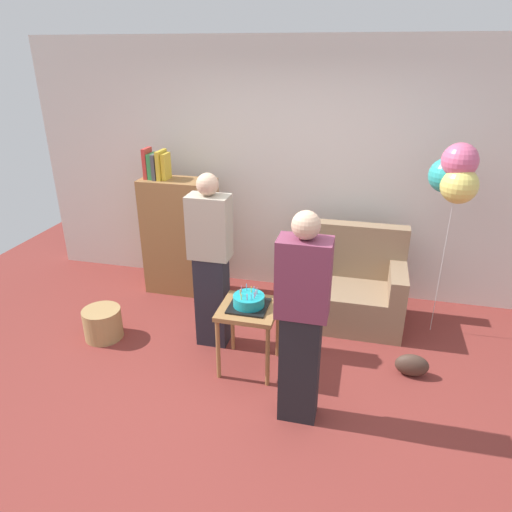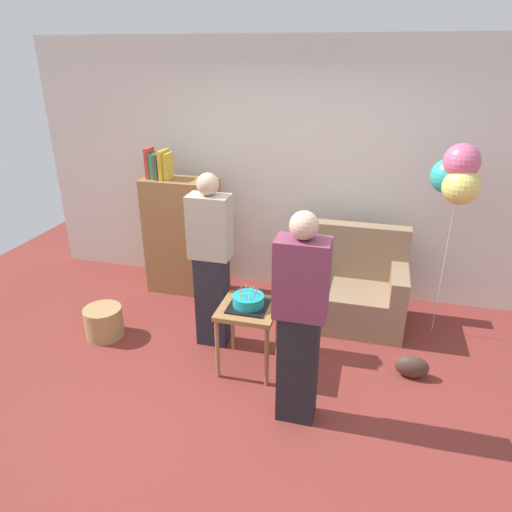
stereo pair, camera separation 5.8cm
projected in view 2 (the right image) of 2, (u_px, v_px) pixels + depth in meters
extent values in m
plane|color=maroon|center=(247.00, 396.00, 3.74)|extent=(8.00, 8.00, 0.00)
cube|color=silver|center=(298.00, 172.00, 5.00)|extent=(6.00, 0.10, 2.70)
cube|color=#8C7054|center=(347.00, 304.00, 4.69)|extent=(1.10, 0.70, 0.40)
cube|color=#8C7054|center=(353.00, 250.00, 4.74)|extent=(1.10, 0.16, 0.56)
cube|color=#8C7054|center=(302.00, 270.00, 4.67)|extent=(0.16, 0.70, 0.24)
cube|color=#8C7054|center=(399.00, 281.00, 4.45)|extent=(0.16, 0.70, 0.24)
cube|color=olive|center=(183.00, 237.00, 5.16)|extent=(0.80, 0.36, 1.30)
cube|color=red|center=(150.00, 163.00, 4.91)|extent=(0.04, 0.17, 0.32)
cube|color=#38934C|center=(155.00, 165.00, 4.90)|extent=(0.05, 0.18, 0.27)
cube|color=#4C4C51|center=(159.00, 166.00, 4.89)|extent=(0.04, 0.23, 0.27)
cube|color=gold|center=(164.00, 164.00, 4.87)|extent=(0.04, 0.23, 0.30)
cube|color=gold|center=(168.00, 166.00, 4.87)|extent=(0.05, 0.16, 0.27)
cube|color=olive|center=(248.00, 309.00, 3.87)|extent=(0.48, 0.48, 0.04)
cylinder|color=olive|center=(217.00, 349.00, 3.85)|extent=(0.04, 0.04, 0.56)
cylinder|color=olive|center=(267.00, 357.00, 3.75)|extent=(0.04, 0.04, 0.56)
cylinder|color=olive|center=(233.00, 323.00, 4.22)|extent=(0.04, 0.04, 0.56)
cylinder|color=olive|center=(278.00, 329.00, 4.12)|extent=(0.04, 0.04, 0.56)
cube|color=black|center=(248.00, 306.00, 3.85)|extent=(0.32, 0.32, 0.02)
cylinder|color=teal|center=(248.00, 300.00, 3.83)|extent=(0.26, 0.26, 0.09)
cylinder|color=#EA668C|center=(255.00, 293.00, 3.79)|extent=(0.01, 0.01, 0.05)
cylinder|color=#EA668C|center=(257.00, 291.00, 3.82)|extent=(0.01, 0.01, 0.06)
cylinder|color=#66B2E5|center=(254.00, 290.00, 3.84)|extent=(0.01, 0.01, 0.06)
cylinder|color=#F2CC4C|center=(251.00, 289.00, 3.86)|extent=(0.01, 0.01, 0.06)
cylinder|color=#66B2E5|center=(246.00, 287.00, 3.88)|extent=(0.01, 0.01, 0.06)
cylinder|color=#EA668C|center=(241.00, 289.00, 3.86)|extent=(0.01, 0.01, 0.05)
cylinder|color=#EA668C|center=(240.00, 292.00, 3.82)|extent=(0.01, 0.01, 0.05)
cylinder|color=#F2CC4C|center=(240.00, 293.00, 3.79)|extent=(0.01, 0.01, 0.06)
cylinder|color=#F2CC4C|center=(241.00, 297.00, 3.74)|extent=(0.01, 0.01, 0.05)
cylinder|color=#EA668C|center=(246.00, 297.00, 3.74)|extent=(0.01, 0.01, 0.05)
cylinder|color=#66B2E5|center=(250.00, 297.00, 3.74)|extent=(0.01, 0.01, 0.05)
cylinder|color=#EA668C|center=(254.00, 295.00, 3.76)|extent=(0.01, 0.01, 0.05)
cube|color=#23232D|center=(213.00, 300.00, 4.27)|extent=(0.28, 0.20, 0.88)
cube|color=#B2A893|center=(210.00, 227.00, 3.98)|extent=(0.36, 0.22, 0.56)
sphere|color=#D1A889|center=(208.00, 184.00, 3.83)|extent=(0.19, 0.19, 0.19)
cube|color=black|center=(298.00, 367.00, 3.37)|extent=(0.28, 0.20, 0.88)
cube|color=#75334C|center=(302.00, 279.00, 3.08)|extent=(0.36, 0.22, 0.56)
sphere|color=#D1A889|center=(304.00, 225.00, 2.93)|extent=(0.19, 0.19, 0.19)
cylinder|color=#A88451|center=(104.00, 322.00, 4.47)|extent=(0.36, 0.36, 0.30)
ellipsoid|color=#473328|center=(412.00, 367.00, 3.92)|extent=(0.28, 0.14, 0.20)
cylinder|color=silver|center=(444.00, 261.00, 4.29)|extent=(0.00, 0.00, 1.52)
sphere|color=#2DADA8|center=(448.00, 176.00, 4.05)|extent=(0.31, 0.31, 0.31)
sphere|color=#E5D666|center=(461.00, 186.00, 3.93)|extent=(0.32, 0.32, 0.32)
sphere|color=#D65B84|center=(462.00, 162.00, 3.90)|extent=(0.31, 0.31, 0.31)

